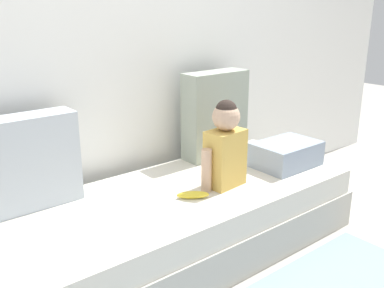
{
  "coord_description": "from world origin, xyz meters",
  "views": [
    {
      "loc": [
        -1.23,
        -1.72,
        1.34
      ],
      "look_at": [
        0.16,
        0.0,
        0.62
      ],
      "focal_mm": 40.75,
      "sensor_mm": 36.0,
      "label": 1
    }
  ],
  "objects_px": {
    "throw_pillow_right": "(215,115)",
    "banana": "(193,195)",
    "folded_blanket": "(286,154)",
    "throw_pillow_left": "(27,163)",
    "couch": "(169,227)",
    "toddler": "(225,145)"
  },
  "relations": [
    {
      "from": "throw_pillow_right",
      "to": "banana",
      "type": "bearing_deg",
      "value": -140.92
    },
    {
      "from": "throw_pillow_right",
      "to": "folded_blanket",
      "type": "relative_size",
      "value": 1.4
    },
    {
      "from": "throw_pillow_right",
      "to": "folded_blanket",
      "type": "distance_m",
      "value": 0.52
    },
    {
      "from": "throw_pillow_left",
      "to": "folded_blanket",
      "type": "relative_size",
      "value": 1.22
    },
    {
      "from": "folded_blanket",
      "to": "couch",
      "type": "bearing_deg",
      "value": 172.81
    },
    {
      "from": "throw_pillow_right",
      "to": "folded_blanket",
      "type": "height_order",
      "value": "throw_pillow_right"
    },
    {
      "from": "couch",
      "to": "folded_blanket",
      "type": "height_order",
      "value": "folded_blanket"
    },
    {
      "from": "toddler",
      "to": "banana",
      "type": "xyz_separation_m",
      "value": [
        -0.25,
        -0.03,
        -0.21
      ]
    },
    {
      "from": "toddler",
      "to": "throw_pillow_right",
      "type": "bearing_deg",
      "value": 54.79
    },
    {
      "from": "couch",
      "to": "banana",
      "type": "distance_m",
      "value": 0.25
    },
    {
      "from": "toddler",
      "to": "throw_pillow_left",
      "type": "bearing_deg",
      "value": 156.4
    },
    {
      "from": "couch",
      "to": "folded_blanket",
      "type": "distance_m",
      "value": 0.88
    },
    {
      "from": "banana",
      "to": "toddler",
      "type": "bearing_deg",
      "value": 6.54
    },
    {
      "from": "couch",
      "to": "throw_pillow_left",
      "type": "xyz_separation_m",
      "value": [
        -0.61,
        0.32,
        0.42
      ]
    },
    {
      "from": "throw_pillow_left",
      "to": "toddler",
      "type": "xyz_separation_m",
      "value": [
        0.93,
        -0.41,
        -0.0
      ]
    },
    {
      "from": "throw_pillow_left",
      "to": "toddler",
      "type": "bearing_deg",
      "value": -23.6
    },
    {
      "from": "throw_pillow_left",
      "to": "banana",
      "type": "xyz_separation_m",
      "value": [
        0.68,
        -0.44,
        -0.21
      ]
    },
    {
      "from": "banana",
      "to": "throw_pillow_right",
      "type": "bearing_deg",
      "value": 39.08
    },
    {
      "from": "couch",
      "to": "toddler",
      "type": "bearing_deg",
      "value": -15.48
    },
    {
      "from": "couch",
      "to": "toddler",
      "type": "height_order",
      "value": "toddler"
    },
    {
      "from": "throw_pillow_right",
      "to": "couch",
      "type": "bearing_deg",
      "value": -152.46
    },
    {
      "from": "throw_pillow_right",
      "to": "toddler",
      "type": "height_order",
      "value": "throw_pillow_right"
    }
  ]
}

